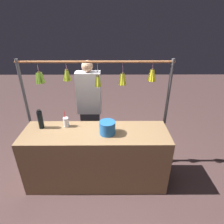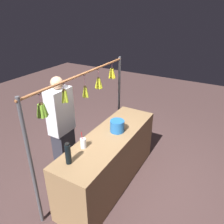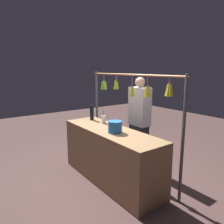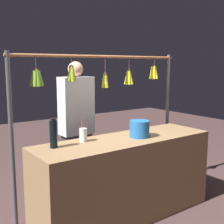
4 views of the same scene
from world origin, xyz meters
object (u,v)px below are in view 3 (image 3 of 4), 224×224
object	(u,v)px
vendor_person	(139,123)
water_bottle	(92,113)
blue_bucket	(115,127)
drink_cup	(104,119)

from	to	relation	value
vendor_person	water_bottle	bearing A→B (deg)	46.89
blue_bucket	drink_cup	world-z (taller)	drink_cup
blue_bucket	vendor_person	xyz separation A→B (m)	(0.32, -0.80, -0.13)
blue_bucket	drink_cup	size ratio (longest dim) A/B	0.89
blue_bucket	drink_cup	xyz separation A→B (m)	(0.59, -0.19, -0.02)
water_bottle	drink_cup	distance (m)	0.35
drink_cup	vendor_person	distance (m)	0.68
water_bottle	vendor_person	distance (m)	0.91
blue_bucket	drink_cup	distance (m)	0.62
water_bottle	blue_bucket	bearing A→B (deg)	170.87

